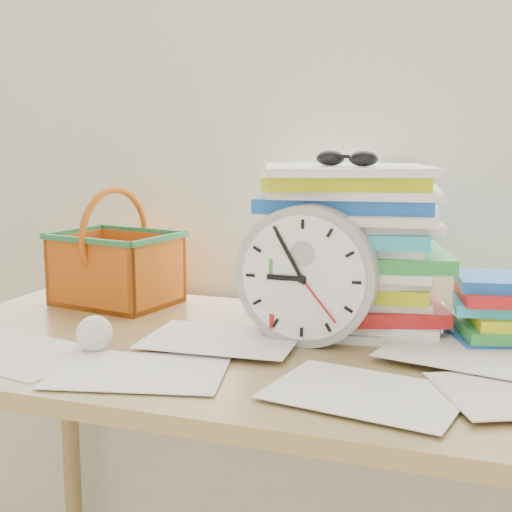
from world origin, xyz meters
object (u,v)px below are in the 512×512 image
at_px(paper_stack, 350,247).
at_px(desk, 271,387).
at_px(clock, 307,276).
at_px(basket, 116,247).

bearing_deg(paper_stack, desk, -116.66).
xyz_separation_m(clock, basket, (-0.50, 0.17, 0.00)).
bearing_deg(clock, paper_stack, 73.58).
xyz_separation_m(paper_stack, basket, (-0.54, 0.01, -0.03)).
height_order(desk, basket, basket).
xyz_separation_m(desk, basket, (-0.44, 0.21, 0.21)).
distance_m(desk, paper_stack, 0.33).
xyz_separation_m(desk, clock, (0.05, 0.04, 0.20)).
distance_m(clock, basket, 0.53).
height_order(desk, paper_stack, paper_stack).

